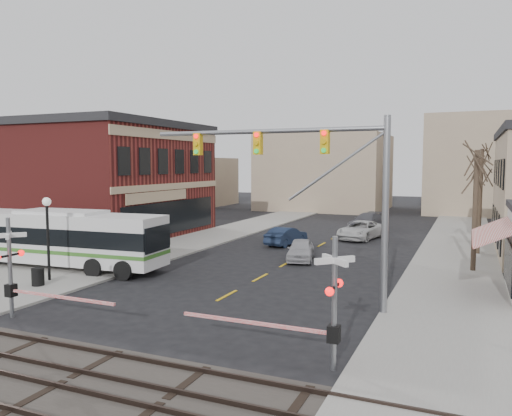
{
  "coord_description": "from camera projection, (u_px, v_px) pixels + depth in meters",
  "views": [
    {
      "loc": [
        10.2,
        -18.3,
        6.08
      ],
      "look_at": [
        -1.4,
        8.68,
        3.5
      ],
      "focal_mm": 35.0,
      "sensor_mm": 36.0,
      "label": 1
    }
  ],
  "objects": [
    {
      "name": "ground",
      "position": [
        206.0,
        307.0,
        21.29
      ],
      "size": [
        160.0,
        160.0,
        0.0
      ],
      "primitive_type": "plane",
      "color": "black",
      "rests_on": "ground"
    },
    {
      "name": "sidewalk_west",
      "position": [
        222.0,
        234.0,
        43.33
      ],
      "size": [
        5.0,
        60.0,
        0.12
      ],
      "primitive_type": "cube",
      "color": "gray",
      "rests_on": "ground"
    },
    {
      "name": "sidewalk_east",
      "position": [
        457.0,
        248.0,
        35.85
      ],
      "size": [
        5.0,
        60.0,
        0.12
      ],
      "primitive_type": "cube",
      "color": "gray",
      "rests_on": "ground"
    },
    {
      "name": "ballast_strip",
      "position": [
        67.0,
        381.0,
        13.97
      ],
      "size": [
        160.0,
        5.0,
        0.06
      ],
      "primitive_type": "cube",
      "color": "#332D28",
      "rests_on": "ground"
    },
    {
      "name": "rail_tracks",
      "position": [
        67.0,
        378.0,
        13.96
      ],
      "size": [
        160.0,
        3.91,
        0.14
      ],
      "color": "#2D231E",
      "rests_on": "ground"
    },
    {
      "name": "brick_building",
      "position": [
        34.0,
        178.0,
        46.13
      ],
      "size": [
        30.4,
        15.4,
        9.6
      ],
      "color": "maroon",
      "rests_on": "ground"
    },
    {
      "name": "tree_east_a",
      "position": [
        475.0,
        211.0,
        27.83
      ],
      "size": [
        0.28,
        0.28,
        6.75
      ],
      "color": "#382B21",
      "rests_on": "sidewalk_east"
    },
    {
      "name": "tree_east_b",
      "position": [
        479.0,
        207.0,
        33.23
      ],
      "size": [
        0.28,
        0.28,
        6.3
      ],
      "color": "#382B21",
      "rests_on": "sidewalk_east"
    },
    {
      "name": "tree_east_c",
      "position": [
        481.0,
        193.0,
        40.43
      ],
      "size": [
        0.28,
        0.28,
        7.2
      ],
      "color": "#382B21",
      "rests_on": "sidewalk_east"
    },
    {
      "name": "transit_bus",
      "position": [
        62.0,
        238.0,
        28.92
      ],
      "size": [
        12.78,
        3.6,
        3.25
      ],
      "color": "silver",
      "rests_on": "ground"
    },
    {
      "name": "traffic_signal_mast",
      "position": [
        315.0,
        172.0,
        20.79
      ],
      "size": [
        10.65,
        0.3,
        8.0
      ],
      "color": "gray",
      "rests_on": "ground"
    },
    {
      "name": "rr_crossing_west",
      "position": [
        18.0,
        270.0,
        19.52
      ],
      "size": [
        5.6,
        1.36,
        4.0
      ],
      "color": "gray",
      "rests_on": "ground"
    },
    {
      "name": "rr_crossing_east",
      "position": [
        320.0,
        303.0,
        14.77
      ],
      "size": [
        5.6,
        1.36,
        4.0
      ],
      "color": "gray",
      "rests_on": "ground"
    },
    {
      "name": "street_lamp",
      "position": [
        47.0,
        221.0,
        25.51
      ],
      "size": [
        0.44,
        0.44,
        4.28
      ],
      "color": "black",
      "rests_on": "sidewalk_west"
    },
    {
      "name": "trash_bin",
      "position": [
        38.0,
        277.0,
        24.56
      ],
      "size": [
        0.6,
        0.6,
        0.86
      ],
      "primitive_type": "cylinder",
      "color": "black",
      "rests_on": "sidewalk_west"
    },
    {
      "name": "car_a",
      "position": [
        301.0,
        250.0,
        31.56
      ],
      "size": [
        2.5,
        4.25,
        1.36
      ],
      "primitive_type": "imported",
      "rotation": [
        0.0,
        0.0,
        0.24
      ],
      "color": "#A1A0A5",
      "rests_on": "ground"
    },
    {
      "name": "car_b",
      "position": [
        286.0,
        236.0,
        37.57
      ],
      "size": [
        2.2,
        4.34,
        1.37
      ],
      "primitive_type": "imported",
      "rotation": [
        0.0,
        0.0,
        2.95
      ],
      "color": "#17223A",
      "rests_on": "ground"
    },
    {
      "name": "car_c",
      "position": [
        361.0,
        230.0,
        40.53
      ],
      "size": [
        3.41,
        5.69,
        1.48
      ],
      "primitive_type": "imported",
      "rotation": [
        0.0,
        0.0,
        -0.19
      ],
      "color": "#BCBCBC",
      "rests_on": "ground"
    },
    {
      "name": "car_d",
      "position": [
        367.0,
        221.0,
        46.67
      ],
      "size": [
        3.18,
        5.55,
        1.51
      ],
      "primitive_type": "imported",
      "rotation": [
        0.0,
        0.0,
        -0.21
      ],
      "color": "#48484D",
      "rests_on": "ground"
    },
    {
      "name": "pedestrian_near",
      "position": [
        108.0,
        253.0,
        28.13
      ],
      "size": [
        0.58,
        0.77,
        1.91
      ],
      "primitive_type": "imported",
      "rotation": [
        0.0,
        0.0,
        1.37
      ],
      "color": "#504240",
      "rests_on": "sidewalk_west"
    },
    {
      "name": "pedestrian_far",
      "position": [
        141.0,
        242.0,
        32.86
      ],
      "size": [
        0.99,
        1.01,
        1.64
      ],
      "primitive_type": "imported",
      "rotation": [
        0.0,
        0.0,
        0.87
      ],
      "color": "#343C5C",
      "rests_on": "sidewalk_west"
    }
  ]
}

